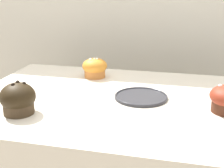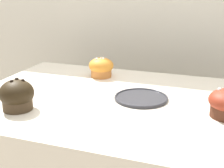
# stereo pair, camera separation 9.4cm
# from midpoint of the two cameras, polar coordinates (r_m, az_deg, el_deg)

# --- Properties ---
(wall_back) EXTENTS (3.20, 0.10, 1.80)m
(wall_back) POSITION_cam_midpoint_polar(r_m,az_deg,el_deg) (1.50, 11.86, 5.28)
(wall_back) COLOR beige
(wall_back) RESTS_ON ground
(muffin_back_left) EXTENTS (0.09, 0.09, 0.09)m
(muffin_back_left) POSITION_cam_midpoint_polar(r_m,az_deg,el_deg) (0.88, -14.13, -2.15)
(muffin_back_left) COLOR #403120
(muffin_back_left) RESTS_ON display_counter
(muffin_back_right) EXTENTS (0.09, 0.09, 0.08)m
(muffin_back_right) POSITION_cam_midpoint_polar(r_m,az_deg,el_deg) (1.16, 0.32, 3.03)
(muffin_back_right) COLOR #CB7939
(muffin_back_right) RESTS_ON display_counter
(serving_plate) EXTENTS (0.16, 0.16, 0.01)m
(serving_plate) POSITION_cam_midpoint_polar(r_m,az_deg,el_deg) (0.95, 8.17, -2.54)
(serving_plate) COLOR #2D2D33
(serving_plate) RESTS_ON display_counter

